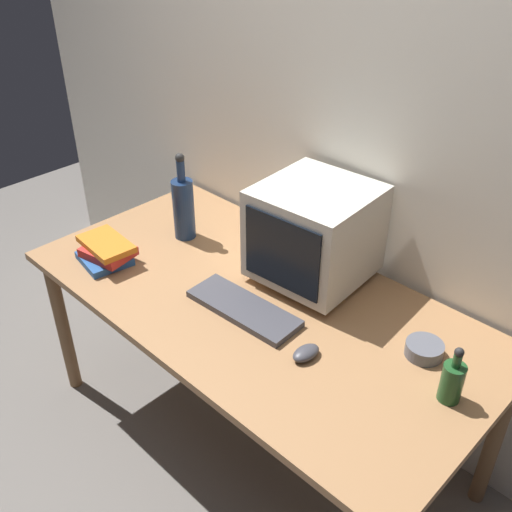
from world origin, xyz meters
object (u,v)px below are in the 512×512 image
at_px(book_stack, 106,252).
at_px(cd_spindle, 424,349).
at_px(keyboard, 244,308).
at_px(computer_mouse, 306,353).
at_px(bottle_tall, 183,206).
at_px(crt_monitor, 314,233).
at_px(bottle_short, 452,381).

height_order(book_stack, cd_spindle, book_stack).
height_order(keyboard, computer_mouse, computer_mouse).
bearing_deg(cd_spindle, keyboard, -156.63).
xyz_separation_m(bottle_tall, book_stack, (-0.07, -0.34, -0.10)).
distance_m(keyboard, cd_spindle, 0.61).
bearing_deg(crt_monitor, computer_mouse, -52.56).
height_order(crt_monitor, keyboard, crt_monitor).
bearing_deg(bottle_tall, book_stack, -101.97).
xyz_separation_m(crt_monitor, book_stack, (-0.64, -0.48, -0.15)).
xyz_separation_m(crt_monitor, bottle_tall, (-0.57, -0.14, -0.05)).
bearing_deg(cd_spindle, crt_monitor, 171.35).
bearing_deg(bottle_tall, keyboard, -19.08).
bearing_deg(crt_monitor, cd_spindle, -8.65).
height_order(computer_mouse, bottle_tall, bottle_tall).
bearing_deg(bottle_tall, cd_spindle, 3.07).
distance_m(crt_monitor, bottle_tall, 0.59).
relative_size(computer_mouse, bottle_tall, 0.27).
height_order(crt_monitor, bottle_short, crt_monitor).
distance_m(keyboard, book_stack, 0.62).
height_order(keyboard, cd_spindle, cd_spindle).
distance_m(crt_monitor, book_stack, 0.81).
distance_m(computer_mouse, book_stack, 0.92).
xyz_separation_m(keyboard, bottle_short, (0.71, 0.13, 0.06)).
distance_m(bottle_short, cd_spindle, 0.19).
height_order(crt_monitor, cd_spindle, crt_monitor).
bearing_deg(keyboard, bottle_tall, 158.05).
relative_size(keyboard, bottle_tall, 1.13).
relative_size(computer_mouse, cd_spindle, 0.83).
distance_m(crt_monitor, bottle_short, 0.71).
relative_size(crt_monitor, bottle_short, 2.14).
distance_m(bottle_tall, cd_spindle, 1.10).
height_order(crt_monitor, computer_mouse, crt_monitor).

